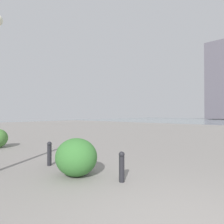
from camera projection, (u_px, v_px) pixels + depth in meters
bollard_near at (122, 166)px, 3.98m from camera, size 0.13×0.13×0.66m
bollard_mid at (49, 153)px, 5.25m from camera, size 0.13×0.13×0.69m
shrub_low at (76, 157)px, 4.38m from camera, size 1.06×0.95×0.90m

